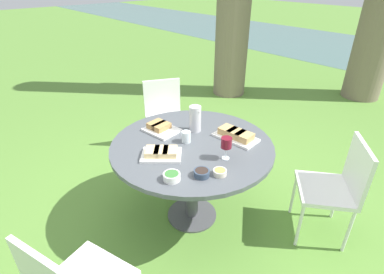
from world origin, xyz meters
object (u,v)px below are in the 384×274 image
object	(u,v)px
dining_table	(192,154)
chair_near_left	(337,183)
chair_near_right	(164,112)
water_pitcher	(195,119)
wine_glass	(226,143)

from	to	relation	value
dining_table	chair_near_left	xyz separation A→B (m)	(0.91, 0.75, -0.15)
dining_table	chair_near_left	world-z (taller)	chair_near_left
chair_near_left	chair_near_right	size ratio (longest dim) A/B	1.00
chair_near_left	water_pitcher	bearing A→B (deg)	-151.36
dining_table	water_pitcher	world-z (taller)	water_pitcher
water_pitcher	chair_near_right	bearing A→B (deg)	159.59
dining_table	chair_near_right	xyz separation A→B (m)	(-1.11, 0.52, -0.15)
dining_table	water_pitcher	distance (m)	0.31
chair_near_right	water_pitcher	xyz separation A→B (m)	(0.96, -0.36, 0.37)
dining_table	water_pitcher	bearing A→B (deg)	132.07
chair_near_left	water_pitcher	distance (m)	1.26
chair_near_right	wine_glass	bearing A→B (deg)	-18.46
wine_glass	chair_near_left	bearing A→B (deg)	50.65
chair_near_left	dining_table	bearing A→B (deg)	-140.60
water_pitcher	wine_glass	world-z (taller)	water_pitcher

